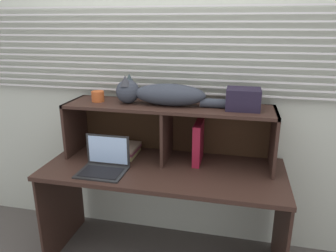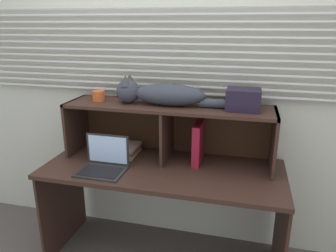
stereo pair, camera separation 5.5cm
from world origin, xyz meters
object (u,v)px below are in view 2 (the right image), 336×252
Objects in this scene: binder_upright at (198,143)px; storage_box at (243,99)px; cat at (160,94)px; book_stack at (126,150)px; small_basket at (99,96)px; laptop at (104,163)px.

binder_upright is 1.33× the size of storage_box.
storage_box is at bearing 0.00° from cat.
small_basket is at bearing 179.78° from book_stack.
binder_upright is at bearing 25.40° from laptop.
small_basket is at bearing 180.00° from binder_upright.
binder_upright is at bearing 0.00° from cat.
binder_upright reaches higher than book_stack.
small_basket reaches higher than binder_upright.
storage_box is (0.83, 0.00, 0.44)m from book_stack.
binder_upright reaches higher than laptop.
cat is 3.85× the size of storage_box.
laptop is 0.50m from small_basket.
storage_box reaches higher than binder_upright.
laptop is at bearing -62.78° from small_basket.
book_stack is (-0.54, -0.00, -0.11)m from binder_upright.
binder_upright is at bearing 0.00° from small_basket.
cat is at bearing 0.00° from small_basket.
cat is at bearing 180.00° from storage_box.
book_stack is (0.05, 0.28, -0.01)m from laptop.
binder_upright is at bearing 0.08° from book_stack.
cat reaches higher than small_basket.
small_basket reaches higher than book_stack.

